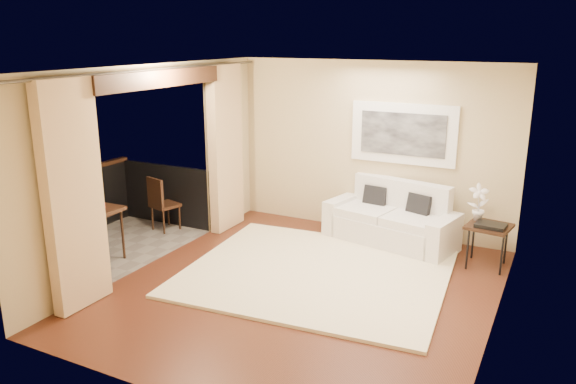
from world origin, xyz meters
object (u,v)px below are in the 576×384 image
Objects in this scene: balcony_chair_near at (56,214)px; ice_bucket at (89,200)px; orchid at (479,203)px; bistro_table at (93,215)px; side_table at (489,229)px; sofa at (392,222)px; balcony_chair_far at (160,200)px.

ice_bucket is at bearing 16.76° from balcony_chair_near.
orchid reaches higher than bistro_table.
bistro_table reaches higher than side_table.
balcony_chair_near is (-5.54, -2.34, 0.08)m from side_table.
orchid is (-0.18, 0.12, 0.32)m from side_table.
bistro_table is (-4.89, -2.30, 0.15)m from side_table.
sofa is at bearing 35.16° from ice_bucket.
side_table is at bearing -33.36° from orchid.
side_table is 0.59× the size of balcony_chair_near.
orchid reaches higher than balcony_chair_near.
balcony_chair_near reaches higher than bistro_table.
balcony_chair_near is at bearing -157.08° from side_table.
balcony_chair_near is at bearing 82.00° from balcony_chair_far.
orchid is 0.49× the size of balcony_chair_near.
balcony_chair_far is at bearing 85.22° from ice_bucket.
balcony_chair_near reaches higher than side_table.
orchid is 5.29m from bistro_table.
sofa is 1.36m from orchid.
orchid is 4.83m from balcony_chair_far.
balcony_chair_far is 4.45× the size of ice_bucket.
bistro_table is at bearing -31.39° from ice_bucket.
sofa reaches higher than side_table.
ice_bucket is (0.53, 0.12, 0.25)m from balcony_chair_near.
balcony_chair_near is (-0.65, -0.05, -0.07)m from bistro_table.
sofa is 3.34× the size of side_table.
sofa is 4.43m from ice_bucket.
side_table is 6.01m from balcony_chair_near.
orchid is at bearing -152.82° from balcony_chair_far.
orchid reaches higher than sofa.
orchid is 5.90m from balcony_chair_near.
balcony_chair_far is (-0.01, 1.43, -0.17)m from bistro_table.
side_table is at bearing 26.45° from balcony_chair_near.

